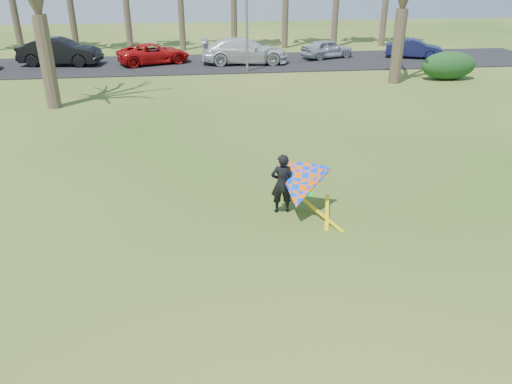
{
  "coord_description": "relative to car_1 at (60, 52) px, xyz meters",
  "views": [
    {
      "loc": [
        -1.44,
        -9.24,
        6.4
      ],
      "look_at": [
        0.0,
        2.0,
        1.1
      ],
      "focal_mm": 35.0,
      "sensor_mm": 36.0,
      "label": 1
    }
  ],
  "objects": [
    {
      "name": "car_4",
      "position": [
        18.04,
        0.35,
        -0.22
      ],
      "size": [
        4.05,
        2.72,
        1.28
      ],
      "primitive_type": "imported",
      "rotation": [
        0.0,
        0.0,
        1.93
      ],
      "color": "#A0A3AD",
      "rests_on": "parking_strip"
    },
    {
      "name": "car_3",
      "position": [
        12.07,
        -0.96,
        -0.03
      ],
      "size": [
        5.85,
        2.63,
        1.66
      ],
      "primitive_type": "imported",
      "rotation": [
        0.0,
        0.0,
        1.52
      ],
      "color": "silver",
      "rests_on": "parking_strip"
    },
    {
      "name": "car_5",
      "position": [
        24.14,
        -0.39,
        -0.22
      ],
      "size": [
        4.12,
        2.74,
        1.28
      ],
      "primitive_type": "imported",
      "rotation": [
        0.0,
        0.0,
        1.18
      ],
      "color": "#171946",
      "rests_on": "parking_strip"
    },
    {
      "name": "car_2",
      "position": [
        6.05,
        -0.25,
        -0.2
      ],
      "size": [
        5.18,
        3.64,
        1.31
      ],
      "primitive_type": "imported",
      "rotation": [
        0.0,
        0.0,
        1.91
      ],
      "color": "#B50E0F",
      "rests_on": "parking_strip"
    },
    {
      "name": "hedge_near",
      "position": [
        23.32,
        -7.13,
        -0.11
      ],
      "size": [
        3.24,
        1.47,
        1.62
      ],
      "primitive_type": "ellipsoid",
      "color": "#153C18",
      "rests_on": "ground"
    },
    {
      "name": "car_1",
      "position": [
        0.0,
        0.0,
        0.0
      ],
      "size": [
        5.42,
        2.58,
        1.72
      ],
      "primitive_type": "imported",
      "rotation": [
        0.0,
        0.0,
        1.42
      ],
      "color": "black",
      "rests_on": "parking_strip"
    },
    {
      "name": "parking_strip",
      "position": [
        9.94,
        -0.55,
        -0.89
      ],
      "size": [
        46.0,
        7.0,
        0.06
      ],
      "primitive_type": "cube",
      "color": "black",
      "rests_on": "ground"
    },
    {
      "name": "ground",
      "position": [
        9.94,
        -25.55,
        -0.92
      ],
      "size": [
        100.0,
        100.0,
        0.0
      ],
      "primitive_type": "plane",
      "color": "#1A4D11",
      "rests_on": "ground"
    },
    {
      "name": "kite_flyer",
      "position": [
        11.18,
        -22.79,
        -0.07
      ],
      "size": [
        2.13,
        2.39,
        2.02
      ],
      "color": "black",
      "rests_on": "ground"
    }
  ]
}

